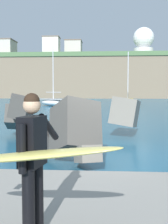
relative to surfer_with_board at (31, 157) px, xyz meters
name	(u,v)px	position (x,y,z in m)	size (l,w,h in m)	color
ground_plane	(92,161)	(0.50, 4.90, -1.28)	(400.00, 400.00, 0.00)	#235B7A
walkway_path	(80,220)	(0.50, 0.90, -1.16)	(48.00, 4.40, 0.24)	gray
breakwater_jetty	(32,117)	(-1.56, 6.23, -0.12)	(30.76, 7.37, 2.61)	#4C4944
surfer_with_board	(31,157)	(0.00, 0.00, 0.00)	(2.12, 1.36, 1.78)	black
boat_near_right	(55,102)	(-5.64, 34.44, -0.72)	(5.45, 5.27, 8.22)	white
boat_mid_left	(128,102)	(4.12, 35.81, -0.70)	(1.89, 5.65, 7.28)	#EAC64C
headland_bluff	(71,78)	(-9.94, 90.36, 5.05)	(83.62, 34.09, 12.61)	#756651
radar_dome	(144,42)	(13.25, 88.05, 16.12)	(6.50, 6.50, 9.30)	silver
station_building_west	(3,48)	(-29.71, 82.49, 13.79)	(6.83, 7.14, 4.89)	#B2ADA3
station_building_central	(74,50)	(-8.97, 89.74, 14.18)	(5.40, 6.90, 5.67)	#B2ADA3
station_building_east	(51,46)	(-14.86, 82.30, 14.15)	(4.99, 4.57, 5.62)	beige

